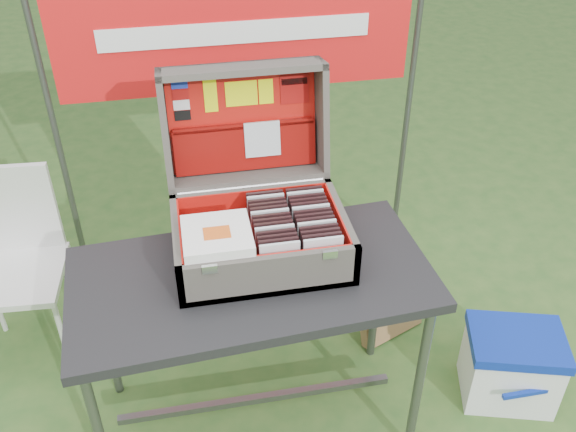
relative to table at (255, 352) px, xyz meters
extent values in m
plane|color=#2E5622|center=(0.10, -0.05, -0.40)|extent=(80.00, 80.00, 0.00)
cube|color=black|center=(0.00, 0.00, 0.38)|extent=(1.31, 0.71, 0.04)
cylinder|color=#59595B|center=(0.58, -0.26, -0.02)|extent=(0.04, 0.04, 0.76)
cylinder|color=#59595B|center=(-0.58, 0.26, -0.02)|extent=(0.04, 0.04, 0.76)
cylinder|color=#59595B|center=(0.58, 0.26, -0.02)|extent=(0.04, 0.04, 0.76)
cube|color=#59595B|center=(0.00, 0.00, -0.28)|extent=(1.12, 0.03, 0.03)
cube|color=#514E46|center=(0.05, 0.09, 0.41)|extent=(0.61, 0.44, 0.02)
cube|color=#514E46|center=(0.05, -0.12, 0.48)|extent=(0.61, 0.02, 0.16)
cube|color=#514E46|center=(0.05, 0.30, 0.48)|extent=(0.61, 0.02, 0.16)
cube|color=#514E46|center=(-0.24, 0.09, 0.48)|extent=(0.02, 0.44, 0.16)
cube|color=#514E46|center=(0.35, 0.09, 0.48)|extent=(0.02, 0.44, 0.16)
cube|color=red|center=(0.05, 0.09, 0.43)|extent=(0.57, 0.39, 0.01)
cube|color=silver|center=(-0.15, -0.13, 0.55)|extent=(0.05, 0.01, 0.03)
cube|color=silver|center=(0.25, -0.13, 0.55)|extent=(0.05, 0.01, 0.03)
cylinder|color=silver|center=(0.05, 0.31, 0.56)|extent=(0.55, 0.02, 0.02)
cube|color=#514E46|center=(0.05, 0.50, 0.75)|extent=(0.61, 0.10, 0.44)
cube|color=#514E46|center=(0.05, 0.47, 0.97)|extent=(0.61, 0.17, 0.05)
cube|color=#514E46|center=(0.05, 0.39, 0.56)|extent=(0.61, 0.17, 0.05)
cube|color=#514E46|center=(-0.24, 0.43, 0.76)|extent=(0.02, 0.24, 0.46)
cube|color=#514E46|center=(0.35, 0.43, 0.76)|extent=(0.02, 0.24, 0.46)
cube|color=red|center=(0.05, 0.49, 0.75)|extent=(0.56, 0.08, 0.38)
cube|color=red|center=(0.05, -0.10, 0.49)|extent=(0.57, 0.01, 0.14)
cube|color=red|center=(0.05, 0.28, 0.49)|extent=(0.57, 0.01, 0.14)
cube|color=red|center=(-0.23, 0.09, 0.49)|extent=(0.01, 0.39, 0.14)
cube|color=red|center=(0.33, 0.09, 0.49)|extent=(0.01, 0.39, 0.14)
cube|color=maroon|center=(0.05, 0.45, 0.66)|extent=(0.55, 0.06, 0.18)
cube|color=maroon|center=(0.05, 0.46, 0.74)|extent=(0.54, 0.02, 0.02)
cube|color=silver|center=(0.12, 0.44, 0.69)|extent=(0.14, 0.04, 0.14)
cube|color=#1933B2|center=(-0.17, 0.51, 0.91)|extent=(0.06, 0.01, 0.04)
cube|color=#9A0C0A|center=(-0.17, 0.50, 0.87)|extent=(0.06, 0.01, 0.04)
cube|color=white|center=(-0.17, 0.50, 0.83)|extent=(0.06, 0.01, 0.04)
cube|color=black|center=(-0.17, 0.49, 0.79)|extent=(0.06, 0.01, 0.04)
cube|color=#E2ED0B|center=(-0.06, 0.50, 0.86)|extent=(0.05, 0.03, 0.12)
cube|color=#E2ED0B|center=(0.05, 0.50, 0.86)|extent=(0.12, 0.02, 0.09)
cube|color=#E2ED0B|center=(0.14, 0.50, 0.86)|extent=(0.05, 0.02, 0.09)
cube|color=#9A0C0A|center=(0.25, 0.50, 0.86)|extent=(0.11, 0.02, 0.11)
cube|color=black|center=(0.25, 0.51, 0.89)|extent=(0.10, 0.01, 0.02)
cube|color=silver|center=(0.09, -0.08, 0.51)|extent=(0.14, 0.01, 0.16)
cube|color=black|center=(0.09, -0.06, 0.51)|extent=(0.14, 0.01, 0.16)
cube|color=black|center=(0.09, -0.03, 0.51)|extent=(0.14, 0.01, 0.16)
cube|color=black|center=(0.09, -0.01, 0.51)|extent=(0.14, 0.01, 0.16)
cube|color=silver|center=(0.09, 0.02, 0.51)|extent=(0.14, 0.01, 0.16)
cube|color=black|center=(0.09, 0.04, 0.51)|extent=(0.14, 0.01, 0.16)
cube|color=black|center=(0.09, 0.07, 0.51)|extent=(0.14, 0.01, 0.16)
cube|color=black|center=(0.09, 0.09, 0.51)|extent=(0.14, 0.01, 0.16)
cube|color=silver|center=(0.09, 0.11, 0.51)|extent=(0.14, 0.01, 0.16)
cube|color=black|center=(0.09, 0.14, 0.51)|extent=(0.14, 0.01, 0.16)
cube|color=black|center=(0.09, 0.16, 0.51)|extent=(0.14, 0.01, 0.16)
cube|color=black|center=(0.09, 0.19, 0.51)|extent=(0.14, 0.01, 0.16)
cube|color=silver|center=(0.09, 0.21, 0.51)|extent=(0.14, 0.01, 0.16)
cube|color=black|center=(0.09, 0.23, 0.51)|extent=(0.14, 0.01, 0.16)
cube|color=silver|center=(0.24, -0.08, 0.51)|extent=(0.14, 0.01, 0.16)
cube|color=black|center=(0.24, -0.06, 0.51)|extent=(0.14, 0.01, 0.16)
cube|color=black|center=(0.24, -0.03, 0.51)|extent=(0.14, 0.01, 0.16)
cube|color=black|center=(0.24, -0.01, 0.51)|extent=(0.14, 0.01, 0.16)
cube|color=silver|center=(0.24, 0.02, 0.51)|extent=(0.14, 0.01, 0.16)
cube|color=black|center=(0.24, 0.04, 0.51)|extent=(0.14, 0.01, 0.16)
cube|color=black|center=(0.24, 0.07, 0.51)|extent=(0.14, 0.01, 0.16)
cube|color=black|center=(0.24, 0.09, 0.51)|extent=(0.14, 0.01, 0.16)
cube|color=silver|center=(0.24, 0.11, 0.51)|extent=(0.14, 0.01, 0.16)
cube|color=black|center=(0.24, 0.14, 0.51)|extent=(0.14, 0.01, 0.16)
cube|color=black|center=(0.24, 0.16, 0.51)|extent=(0.14, 0.01, 0.16)
cube|color=black|center=(0.24, 0.19, 0.51)|extent=(0.14, 0.01, 0.16)
cube|color=silver|center=(0.24, 0.21, 0.51)|extent=(0.14, 0.01, 0.16)
cube|color=black|center=(0.24, 0.23, 0.51)|extent=(0.14, 0.01, 0.16)
cube|color=white|center=(-0.11, 0.01, 0.57)|extent=(0.23, 0.23, 0.00)
cube|color=white|center=(-0.11, 0.01, 0.57)|extent=(0.23, 0.23, 0.00)
cube|color=white|center=(-0.11, 0.01, 0.58)|extent=(0.23, 0.23, 0.00)
cube|color=white|center=(-0.11, 0.01, 0.58)|extent=(0.23, 0.23, 0.00)
cube|color=white|center=(-0.11, 0.01, 0.59)|extent=(0.23, 0.23, 0.00)
cube|color=white|center=(-0.11, 0.01, 0.59)|extent=(0.23, 0.23, 0.00)
cube|color=white|center=(-0.11, 0.01, 0.60)|extent=(0.23, 0.23, 0.00)
cube|color=#D85919|center=(-0.11, 0.00, 0.60)|extent=(0.09, 0.07, 0.00)
cube|color=white|center=(1.09, -0.07, -0.25)|extent=(0.43, 0.37, 0.30)
cube|color=#0C2897|center=(1.09, -0.07, -0.08)|extent=(0.46, 0.39, 0.05)
cube|color=#0C2897|center=(1.09, -0.23, -0.21)|extent=(0.23, 0.02, 0.02)
cube|color=silver|center=(-0.96, 0.57, 0.06)|extent=(0.43, 0.43, 0.03)
cube|color=silver|center=(-0.96, 0.76, 0.29)|extent=(0.41, 0.06, 0.43)
cylinder|color=silver|center=(-0.79, 0.39, -0.17)|extent=(0.02, 0.02, 0.46)
cylinder|color=silver|center=(-0.79, 0.74, -0.17)|extent=(0.02, 0.02, 0.46)
cylinder|color=silver|center=(-0.79, 0.76, 0.28)|extent=(0.02, 0.02, 0.43)
cube|color=#866040|center=(0.70, 0.39, -0.22)|extent=(0.36, 0.26, 0.36)
cylinder|color=#59595B|center=(-0.75, 1.05, 0.45)|extent=(0.03, 0.03, 1.70)
cylinder|color=#59595B|center=(0.95, 1.05, 0.45)|extent=(0.03, 0.03, 1.70)
cube|color=red|center=(0.10, 1.04, 0.90)|extent=(1.60, 0.02, 0.55)
cube|color=white|center=(0.10, 1.03, 0.90)|extent=(1.20, 0.00, 0.10)
camera|label=1|loc=(-0.20, -1.71, 1.88)|focal=40.00mm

